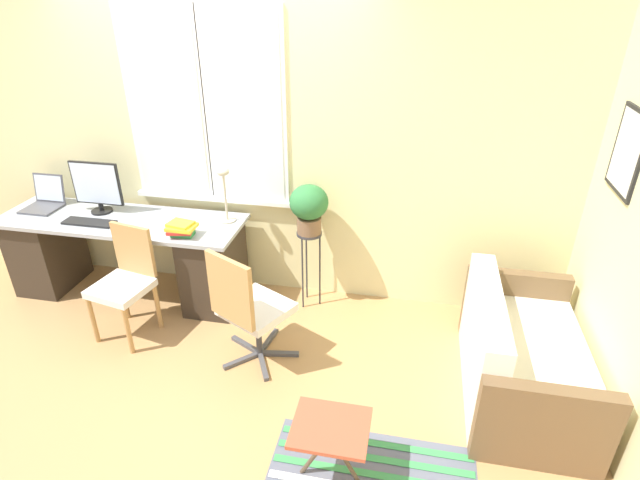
# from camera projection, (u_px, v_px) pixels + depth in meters

# --- Properties ---
(ground_plane) EXTENTS (14.00, 14.00, 0.00)m
(ground_plane) POSITION_uv_depth(u_px,v_px,m) (204.00, 324.00, 4.04)
(ground_plane) COLOR tan
(wall_back_with_window) EXTENTS (9.00, 0.12, 2.70)m
(wall_back_with_window) POSITION_uv_depth(u_px,v_px,m) (220.00, 136.00, 4.02)
(wall_back_with_window) COLOR beige
(wall_back_with_window) RESTS_ON ground_plane
(wall_right_with_picture) EXTENTS (0.08, 9.00, 2.70)m
(wall_right_with_picture) POSITION_uv_depth(u_px,v_px,m) (635.00, 197.00, 2.92)
(wall_right_with_picture) COLOR beige
(wall_right_with_picture) RESTS_ON ground_plane
(desk) EXTENTS (2.05, 0.62, 0.73)m
(desk) POSITION_uv_depth(u_px,v_px,m) (127.00, 254.00, 4.27)
(desk) COLOR #9EA3A8
(desk) RESTS_ON ground_plane
(laptop) EXTENTS (0.29, 0.30, 0.27)m
(laptop) POSITION_uv_depth(u_px,v_px,m) (44.00, 201.00, 4.30)
(laptop) COLOR #4C4C51
(laptop) RESTS_ON desk
(monitor) EXTENTS (0.43, 0.17, 0.44)m
(monitor) POSITION_uv_depth(u_px,v_px,m) (97.00, 187.00, 4.13)
(monitor) COLOR black
(monitor) RESTS_ON desk
(keyboard) EXTENTS (0.43, 0.13, 0.02)m
(keyboard) POSITION_uv_depth(u_px,v_px,m) (89.00, 222.00, 4.03)
(keyboard) COLOR black
(keyboard) RESTS_ON desk
(mouse) EXTENTS (0.03, 0.06, 0.03)m
(mouse) POSITION_uv_depth(u_px,v_px,m) (120.00, 225.00, 3.97)
(mouse) COLOR silver
(mouse) RESTS_ON desk
(desk_lamp) EXTENTS (0.14, 0.14, 0.45)m
(desk_lamp) POSITION_uv_depth(u_px,v_px,m) (224.00, 187.00, 3.95)
(desk_lamp) COLOR #BCB299
(desk_lamp) RESTS_ON desk
(book_stack) EXTENTS (0.22, 0.19, 0.11)m
(book_stack) POSITION_uv_depth(u_px,v_px,m) (181.00, 229.00, 3.81)
(book_stack) COLOR green
(book_stack) RESTS_ON desk
(desk_chair_wooden) EXTENTS (0.45, 0.46, 0.86)m
(desk_chair_wooden) POSITION_uv_depth(u_px,v_px,m) (125.00, 280.00, 3.77)
(desk_chair_wooden) COLOR #B2844C
(desk_chair_wooden) RESTS_ON ground_plane
(office_chair_swivel) EXTENTS (0.58, 0.59, 0.92)m
(office_chair_swivel) POSITION_uv_depth(u_px,v_px,m) (248.00, 307.00, 3.44)
(office_chair_swivel) COLOR #47474C
(office_chair_swivel) RESTS_ON ground_plane
(couch_loveseat) EXTENTS (0.73, 1.28, 0.73)m
(couch_loveseat) POSITION_uv_depth(u_px,v_px,m) (519.00, 360.00, 3.28)
(couch_loveseat) COLOR white
(couch_loveseat) RESTS_ON ground_plane
(plant_stand) EXTENTS (0.20, 0.20, 0.68)m
(plant_stand) POSITION_uv_depth(u_px,v_px,m) (309.00, 245.00, 4.05)
(plant_stand) COLOR #333338
(plant_stand) RESTS_ON ground_plane
(potted_plant) EXTENTS (0.31, 0.31, 0.40)m
(potted_plant) POSITION_uv_depth(u_px,v_px,m) (309.00, 206.00, 3.89)
(potted_plant) COLOR brown
(potted_plant) RESTS_ON plant_stand
(floor_rug_striped) EXTENTS (1.17, 0.59, 0.01)m
(floor_rug_striped) POSITION_uv_depth(u_px,v_px,m) (372.00, 475.00, 2.81)
(floor_rug_striped) COLOR #565B6B
(floor_rug_striped) RESTS_ON ground_plane
(folding_stool) EXTENTS (0.41, 0.35, 0.41)m
(folding_stool) POSITION_uv_depth(u_px,v_px,m) (331.00, 431.00, 2.63)
(folding_stool) COLOR #B24C33
(folding_stool) RESTS_ON ground_plane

